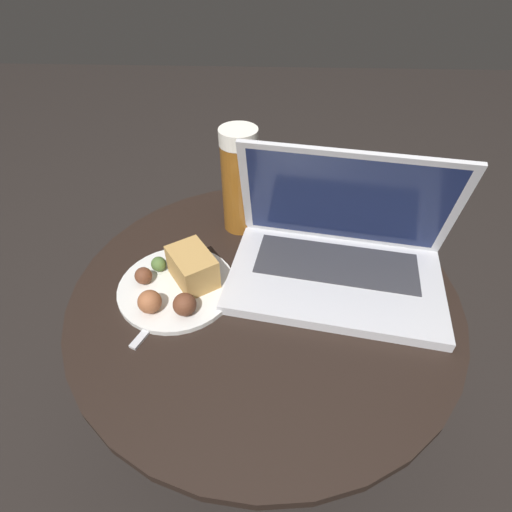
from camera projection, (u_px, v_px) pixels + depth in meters
ground_plane at (262, 428)px, 1.03m from camera, size 6.00×6.00×0.00m
table at (263, 338)px, 0.77m from camera, size 0.66×0.66×0.52m
laptop at (338, 253)px, 0.68m from camera, size 0.39×0.27×0.23m
beer_glass at (240, 181)px, 0.75m from camera, size 0.07×0.07×0.21m
snack_plate at (180, 281)px, 0.67m from camera, size 0.20×0.20×0.07m
fork at (176, 297)px, 0.67m from camera, size 0.09×0.19×0.00m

